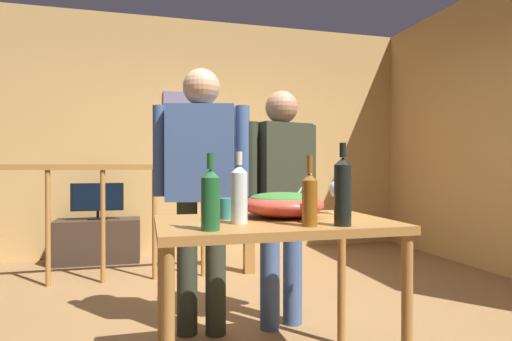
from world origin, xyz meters
TOP-DOWN VIEW (x-y plane):
  - ground_plane at (0.00, 0.00)m, footprint 7.04×7.04m
  - back_wall at (0.00, 2.60)m, footprint 5.42×0.10m
  - side_wall_right at (2.71, 0.78)m, footprint 0.10×3.90m
  - framed_picture at (-0.19, 2.54)m, footprint 0.60×0.03m
  - stair_railing at (-0.64, 1.37)m, footprint 2.85×0.10m
  - tv_console at (-1.22, 2.25)m, footprint 0.90×0.40m
  - flat_screen_tv at (-1.22, 2.22)m, footprint 0.55×0.12m
  - serving_table at (-0.09, -0.71)m, footprint 1.12×0.72m
  - salad_bowl at (-0.01, -0.61)m, footprint 0.42×0.42m
  - wine_glass at (0.33, -0.55)m, footprint 0.09×0.09m
  - wine_bottle_green at (-0.44, -0.96)m, footprint 0.08×0.08m
  - wine_bottle_amber at (-0.00, -0.95)m, footprint 0.07×0.07m
  - wine_bottle_dark at (0.15, -0.98)m, footprint 0.08×0.08m
  - wine_bottle_clear at (-0.28, -0.79)m, footprint 0.08×0.08m
  - mug_teal at (-0.30, -0.61)m, footprint 0.11×0.08m
  - person_standing_left at (-0.36, -0.03)m, footprint 0.60×0.31m
  - person_standing_right at (0.18, -0.03)m, footprint 0.53×0.30m

SIDE VIEW (x-z plane):
  - ground_plane at x=0.00m, z-range 0.00..0.00m
  - tv_console at x=-1.22m, z-range 0.00..0.48m
  - stair_railing at x=-0.64m, z-range 0.12..1.25m
  - serving_table at x=-0.09m, z-range 0.30..1.11m
  - flat_screen_tv at x=-1.22m, z-range 0.52..0.92m
  - mug_teal at x=-0.30m, z-range 0.80..0.91m
  - salad_bowl at x=-0.01m, z-range 0.76..0.99m
  - person_standing_right at x=0.18m, z-range 0.13..1.70m
  - wine_bottle_amber at x=0.00m, z-range 0.77..1.08m
  - wine_glass at x=0.33m, z-range 0.84..1.03m
  - wine_bottle_green at x=-0.44m, z-range 0.78..1.09m
  - wine_bottle_clear at x=-0.28m, z-range 0.78..1.11m
  - wine_bottle_dark at x=0.15m, z-range 0.78..1.14m
  - person_standing_left at x=-0.36m, z-range 0.16..1.84m
  - back_wall at x=0.00m, z-range 0.00..2.90m
  - side_wall_right at x=2.71m, z-range 0.00..2.90m
  - framed_picture at x=-0.19m, z-range 1.28..1.99m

